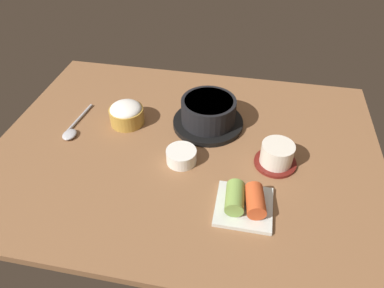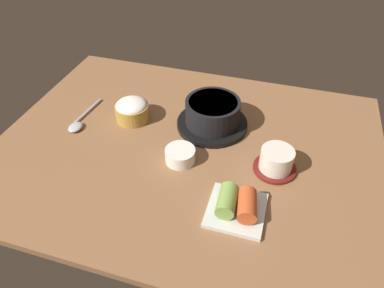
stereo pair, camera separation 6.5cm
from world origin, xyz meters
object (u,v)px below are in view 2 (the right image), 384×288
(rice_bowl, at_px, (132,110))
(tea_cup_with_saucer, at_px, (276,161))
(spoon, at_px, (79,122))
(banchan_cup_center, at_px, (181,155))
(kimchi_plate, at_px, (237,206))
(stone_pot, at_px, (212,115))

(rice_bowl, xyz_separation_m, tea_cup_with_saucer, (0.41, -0.09, -0.00))
(rice_bowl, xyz_separation_m, spoon, (-0.14, -0.07, -0.03))
(banchan_cup_center, bearing_deg, kimchi_plate, -35.96)
(stone_pot, height_order, rice_bowl, stone_pot)
(stone_pot, bearing_deg, tea_cup_with_saucer, -33.18)
(spoon, bearing_deg, stone_pot, 15.63)
(tea_cup_with_saucer, xyz_separation_m, kimchi_plate, (-0.06, -0.15, -0.01))
(stone_pot, distance_m, rice_bowl, 0.23)
(kimchi_plate, bearing_deg, spoon, 160.14)
(spoon, bearing_deg, banchan_cup_center, -10.10)
(stone_pot, distance_m, spoon, 0.38)
(stone_pot, xyz_separation_m, tea_cup_with_saucer, (0.19, -0.12, -0.01))
(kimchi_plate, bearing_deg, banchan_cup_center, 144.04)
(rice_bowl, height_order, tea_cup_with_saucer, rice_bowl)
(rice_bowl, distance_m, spoon, 0.15)
(banchan_cup_center, relative_size, kimchi_plate, 0.61)
(rice_bowl, distance_m, banchan_cup_center, 0.22)
(tea_cup_with_saucer, height_order, spoon, tea_cup_with_saucer)
(kimchi_plate, bearing_deg, rice_bowl, 145.21)
(tea_cup_with_saucer, relative_size, banchan_cup_center, 1.38)
(spoon, bearing_deg, kimchi_plate, -19.86)
(stone_pot, xyz_separation_m, kimchi_plate, (0.12, -0.28, -0.02))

